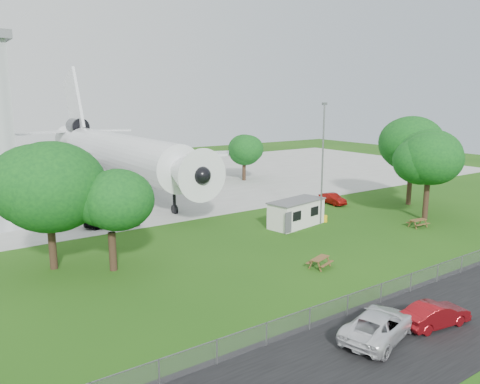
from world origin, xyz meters
TOP-DOWN VIEW (x-y plane):
  - ground at (0.00, 0.00)m, footprint 160.00×160.00m
  - asphalt_strip at (0.00, -13.00)m, footprint 120.00×8.00m
  - concrete_apron at (0.00, 38.00)m, footprint 120.00×46.00m
  - airliner at (-2.00, 35.86)m, footprint 46.36×47.73m
  - site_cabin at (5.70, 7.08)m, footprint 6.94×3.74m
  - picnic_west at (-0.67, -2.80)m, footprint 2.18×1.98m
  - picnic_east at (15.27, -0.16)m, footprint 1.94×1.67m
  - fence at (0.00, -9.50)m, footprint 58.00×0.04m
  - lamp_mast at (8.20, 6.20)m, footprint 0.16×0.16m
  - tree_west_big at (-17.20, 8.38)m, footprint 8.05×8.05m
  - tree_west_small at (-13.65, 5.52)m, footprint 5.84×5.84m
  - tree_east_front at (18.29, 1.11)m, footprint 6.38×6.38m
  - tree_east_back at (23.19, 6.62)m, footprint 8.60×8.60m
  - tree_far_apron at (16.64, 31.58)m, footprint 5.58×5.58m
  - car_centre_sedan at (-1.97, -13.20)m, footprint 4.33×2.07m
  - car_west_estate at (-5.66, -12.30)m, footprint 5.91×3.87m
  - car_ne_hatch at (11.28, 12.18)m, footprint 2.91×4.23m
  - car_ne_sedan at (15.80, 11.95)m, footprint 1.76×3.99m
  - car_apron_van at (-9.51, 17.27)m, footprint 5.90×3.65m

SIDE VIEW (x-z plane):
  - ground at x=0.00m, z-range 0.00..0.00m
  - picnic_west at x=-0.67m, z-range -0.38..0.38m
  - picnic_east at x=15.27m, z-range -0.38..0.38m
  - fence at x=0.00m, z-range -0.65..0.65m
  - asphalt_strip at x=0.00m, z-range 0.00..0.02m
  - concrete_apron at x=0.00m, z-range 0.00..0.03m
  - car_ne_sedan at x=15.80m, z-range 0.00..1.27m
  - car_ne_hatch at x=11.28m, z-range 0.00..1.34m
  - car_centre_sedan at x=-1.97m, z-range 0.00..1.37m
  - car_west_estate at x=-5.66m, z-range 0.00..1.51m
  - car_apron_van at x=-9.51m, z-range 0.00..1.59m
  - site_cabin at x=5.70m, z-range 0.00..2.62m
  - tree_far_apron at x=16.64m, z-range 1.00..8.62m
  - tree_west_small at x=-13.65m, z-range 1.02..8.94m
  - airliner at x=-2.00m, z-range -3.57..14.11m
  - lamp_mast at x=8.20m, z-range 0.00..12.00m
  - tree_west_big at x=-17.20m, z-range 1.04..11.18m
  - tree_east_front at x=18.29m, z-range 1.67..11.43m
  - tree_east_back at x=23.19m, z-range 1.32..12.58m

